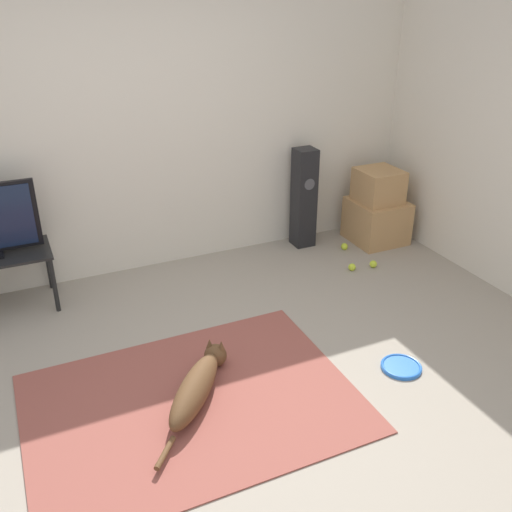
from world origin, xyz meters
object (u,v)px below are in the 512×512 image
(cardboard_box_lower, at_px, (376,221))
(tennis_ball_by_boxes, at_px, (373,264))
(floor_speaker, at_px, (304,198))
(cardboard_box_upper, at_px, (379,186))
(tennis_ball_near_speaker, at_px, (352,267))
(tennis_ball_loose_on_carpet, at_px, (344,246))
(frisbee, at_px, (401,367))
(dog, at_px, (198,385))

(cardboard_box_lower, xyz_separation_m, tennis_ball_by_boxes, (-0.36, -0.49, -0.17))
(floor_speaker, bearing_deg, cardboard_box_upper, -17.67)
(cardboard_box_lower, relative_size, cardboard_box_upper, 1.29)
(tennis_ball_near_speaker, bearing_deg, cardboard_box_lower, 38.91)
(tennis_ball_loose_on_carpet, bearing_deg, frisbee, -110.76)
(cardboard_box_upper, relative_size, tennis_ball_near_speaker, 5.92)
(cardboard_box_lower, relative_size, floor_speaker, 0.53)
(cardboard_box_lower, bearing_deg, tennis_ball_loose_on_carpet, -170.66)
(tennis_ball_loose_on_carpet, bearing_deg, floor_speaker, 136.83)
(floor_speaker, bearing_deg, cardboard_box_lower, -17.39)
(frisbee, xyz_separation_m, floor_speaker, (0.35, 2.02, 0.46))
(tennis_ball_by_boxes, bearing_deg, dog, -152.96)
(cardboard_box_lower, bearing_deg, tennis_ball_near_speaker, -141.09)
(cardboard_box_upper, relative_size, tennis_ball_loose_on_carpet, 5.92)
(cardboard_box_lower, distance_m, tennis_ball_by_boxes, 0.64)
(cardboard_box_upper, distance_m, tennis_ball_loose_on_carpet, 0.66)
(tennis_ball_near_speaker, bearing_deg, floor_speaker, 100.95)
(cardboard_box_upper, distance_m, tennis_ball_by_boxes, 0.81)
(tennis_ball_near_speaker, distance_m, tennis_ball_loose_on_carpet, 0.43)
(floor_speaker, bearing_deg, frisbee, -99.89)
(tennis_ball_by_boxes, bearing_deg, cardboard_box_lower, 53.41)
(frisbee, distance_m, cardboard_box_lower, 2.09)
(cardboard_box_lower, bearing_deg, frisbee, -120.40)
(tennis_ball_by_boxes, bearing_deg, floor_speaker, 115.48)
(dog, height_order, cardboard_box_lower, cardboard_box_lower)
(frisbee, distance_m, cardboard_box_upper, 2.15)
(frisbee, bearing_deg, cardboard_box_lower, 59.60)
(cardboard_box_lower, bearing_deg, floor_speaker, 162.61)
(cardboard_box_lower, distance_m, floor_speaker, 0.78)
(cardboard_box_lower, xyz_separation_m, tennis_ball_loose_on_carpet, (-0.40, -0.07, -0.17))
(frisbee, distance_m, tennis_ball_near_speaker, 1.42)
(cardboard_box_upper, height_order, tennis_ball_loose_on_carpet, cardboard_box_upper)
(cardboard_box_lower, distance_m, tennis_ball_loose_on_carpet, 0.44)
(cardboard_box_upper, relative_size, floor_speaker, 0.41)
(dog, xyz_separation_m, tennis_ball_near_speaker, (1.83, 1.07, -0.08))
(cardboard_box_upper, distance_m, tennis_ball_near_speaker, 0.90)
(dog, distance_m, cardboard_box_lower, 2.84)
(dog, height_order, tennis_ball_loose_on_carpet, dog)
(frisbee, xyz_separation_m, tennis_ball_loose_on_carpet, (0.66, 1.73, 0.02))
(frisbee, xyz_separation_m, cardboard_box_upper, (1.04, 1.80, 0.56))
(cardboard_box_upper, bearing_deg, tennis_ball_loose_on_carpet, -170.05)
(cardboard_box_upper, relative_size, tennis_ball_by_boxes, 5.92)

